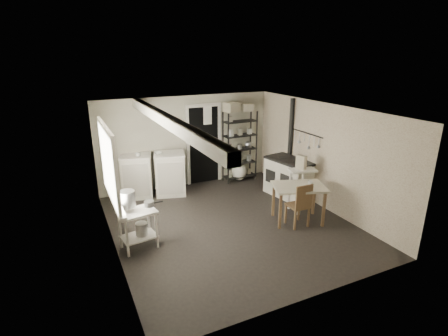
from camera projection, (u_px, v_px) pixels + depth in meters
name	position (u px, v px, depth m)	size (l,w,h in m)	color
floor	(230.00, 224.00, 7.08)	(5.00, 5.00, 0.00)	black
ceiling	(231.00, 110.00, 6.35)	(5.00, 5.00, 0.00)	silver
wall_back	(187.00, 142.00, 8.86)	(4.50, 0.02, 2.30)	#BAB59E
wall_front	(315.00, 225.00, 4.57)	(4.50, 0.02, 2.30)	#BAB59E
wall_left	(110.00, 188.00, 5.80)	(0.02, 5.00, 2.30)	#BAB59E
wall_right	(323.00, 156.00, 7.63)	(0.02, 5.00, 2.30)	#BAB59E
window	(108.00, 165.00, 5.88)	(0.12, 1.76, 1.28)	white
doorway	(204.00, 146.00, 9.07)	(0.96, 0.10, 2.08)	white
ceiling_beam	(167.00, 121.00, 5.90)	(0.18, 5.00, 0.18)	white
wallpaper_panel	(322.00, 156.00, 7.62)	(0.01, 5.00, 2.30)	beige
utensil_rail	(305.00, 133.00, 7.99)	(0.06, 1.20, 0.44)	silver
prep_table	(138.00, 227.00, 6.09)	(0.62, 0.44, 0.71)	white
stockpot	(127.00, 199.00, 5.92)	(0.27, 0.27, 0.29)	silver
saucepan	(149.00, 204.00, 5.95)	(0.17, 0.17, 0.09)	silver
bucket	(142.00, 229.00, 6.06)	(0.21, 0.21, 0.23)	silver
base_cabinets	(154.00, 176.00, 8.40)	(1.56, 0.67, 1.03)	beige
mixing_bowl	(159.00, 157.00, 8.24)	(0.26, 0.26, 0.06)	silver
counter_cup	(138.00, 159.00, 8.03)	(0.12, 0.12, 0.10)	silver
shelf_rack	(240.00, 146.00, 9.22)	(0.88, 0.34, 1.86)	black
shelf_jar	(232.00, 132.00, 8.93)	(0.09, 0.09, 0.20)	silver
storage_box_a	(232.00, 106.00, 8.84)	(0.34, 0.30, 0.24)	#BCB497
storage_box_b	(247.00, 106.00, 8.98)	(0.29, 0.27, 0.19)	#BCB497
stove	(289.00, 178.00, 8.33)	(0.64, 1.16, 0.91)	beige
stovepipe	(291.00, 127.00, 8.42)	(0.11, 0.11, 1.37)	black
side_ledge	(301.00, 190.00, 7.68)	(0.59, 0.31, 0.90)	white
oats_box	(301.00, 164.00, 7.52)	(0.12, 0.20, 0.30)	#BCB497
work_table	(298.00, 204.00, 7.08)	(1.02, 0.71, 0.77)	beige
table_cup	(310.00, 184.00, 6.97)	(0.10, 0.10, 0.09)	silver
chair	(298.00, 203.00, 6.88)	(0.38, 0.40, 0.91)	brown
flour_sack	(239.00, 172.00, 9.42)	(0.42, 0.36, 0.50)	white
floor_crock	(298.00, 211.00, 7.48)	(0.11, 0.11, 0.13)	silver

